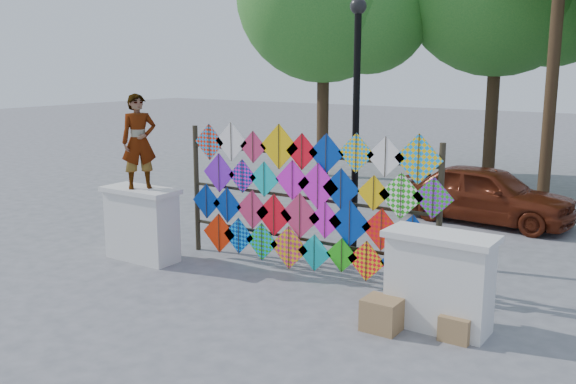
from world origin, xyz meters
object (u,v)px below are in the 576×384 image
Objects in this scene: lamppost at (356,105)px; kite_rack at (305,201)px; vendor_woman at (139,142)px; sedan at (487,194)px.

kite_rack is at bearing -99.60° from lamppost.
kite_rack is 3.04× the size of vendor_woman.
vendor_woman is at bearing -143.54° from lamppost.
sedan is 0.83× the size of lamppost.
vendor_woman is at bearing 149.35° from sedan.
lamppost reaches higher than vendor_woman.
vendor_woman is at bearing -161.53° from kite_rack.
lamppost is (-1.19, -3.84, 2.06)m from sedan.
kite_rack is 5.34m from sedan.
sedan is (1.41, 5.11, -0.59)m from kite_rack.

